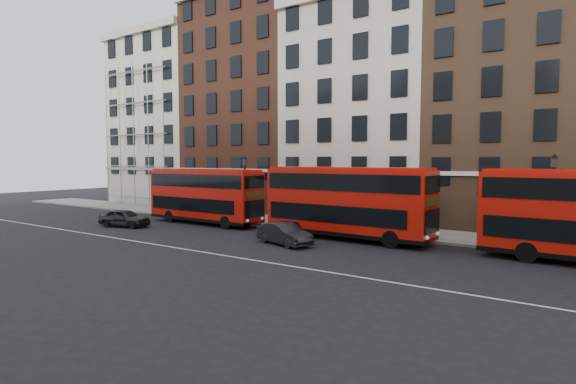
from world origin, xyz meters
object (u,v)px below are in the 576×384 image
Objects in this scene: bus_b at (204,195)px; car_front at (284,234)px; bus_c at (346,201)px; car_rear at (124,218)px.

car_front is (10.54, -3.84, -1.70)m from bus_b.
bus_b is 0.94× the size of bus_c.
car_front is at bearing -117.99° from bus_c.
bus_c is at bearing -88.31° from car_rear.
car_rear is (-3.85, -4.77, -1.67)m from bus_b.
bus_c is (12.77, 0.00, 0.15)m from bus_b.
bus_c reaches higher than bus_b.
car_front is at bearing -100.65° from car_rear.
bus_b is 2.60× the size of car_front.
car_rear is at bearing -127.71° from bus_b.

